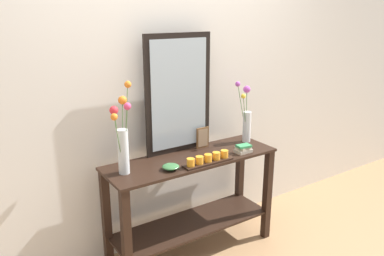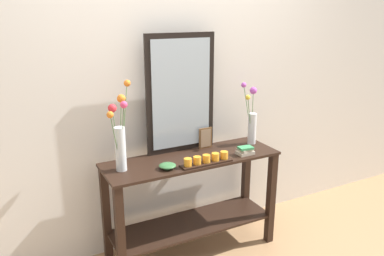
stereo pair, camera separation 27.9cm
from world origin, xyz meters
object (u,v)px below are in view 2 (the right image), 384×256
at_px(book_stack, 245,151).
at_px(decorative_bowl, 168,166).
at_px(tall_vase_left, 120,135).
at_px(console_table, 192,194).
at_px(mirror_leaning, 181,94).
at_px(picture_frame_small, 205,138).
at_px(candle_tray, 206,160).
at_px(vase_right, 252,120).

bearing_deg(book_stack, decorative_bowl, 178.44).
height_order(tall_vase_left, book_stack, tall_vase_left).
bearing_deg(tall_vase_left, book_stack, -9.47).
relative_size(console_table, mirror_leaning, 1.48).
bearing_deg(console_table, decorative_bowl, -156.22).
bearing_deg(decorative_bowl, picture_frame_small, 29.21).
xyz_separation_m(console_table, picture_frame_small, (0.19, 0.13, 0.38)).
bearing_deg(console_table, mirror_leaning, 88.65).
height_order(mirror_leaning, candle_tray, mirror_leaning).
distance_m(picture_frame_small, decorative_bowl, 0.50).
bearing_deg(book_stack, vase_right, 45.90).
bearing_deg(decorative_bowl, mirror_leaning, 49.23).
xyz_separation_m(tall_vase_left, book_stack, (0.92, -0.15, -0.22)).
height_order(candle_tray, picture_frame_small, picture_frame_small).
bearing_deg(book_stack, picture_frame_small, 127.52).
distance_m(vase_right, book_stack, 0.32).
xyz_separation_m(console_table, decorative_bowl, (-0.25, -0.11, 0.32)).
relative_size(decorative_bowl, book_stack, 0.95).
height_order(console_table, picture_frame_small, picture_frame_small).
distance_m(vase_right, candle_tray, 0.62).
height_order(console_table, decorative_bowl, decorative_bowl).
bearing_deg(vase_right, decorative_bowl, -167.61).
relative_size(candle_tray, decorative_bowl, 3.29).
bearing_deg(mirror_leaning, picture_frame_small, -14.39).
bearing_deg(vase_right, console_table, -172.82).
distance_m(mirror_leaning, picture_frame_small, 0.41).
relative_size(mirror_leaning, tall_vase_left, 1.50).
height_order(tall_vase_left, vase_right, tall_vase_left).
distance_m(console_table, mirror_leaning, 0.77).
bearing_deg(picture_frame_small, tall_vase_left, -171.49).
xyz_separation_m(tall_vase_left, vase_right, (1.11, 0.05, -0.05)).
distance_m(mirror_leaning, candle_tray, 0.54).
xyz_separation_m(tall_vase_left, candle_tray, (0.57, -0.18, -0.22)).
bearing_deg(mirror_leaning, book_stack, -38.68).
height_order(tall_vase_left, decorative_bowl, tall_vase_left).
distance_m(tall_vase_left, vase_right, 1.11).
height_order(mirror_leaning, decorative_bowl, mirror_leaning).
bearing_deg(vase_right, book_stack, -134.10).
xyz_separation_m(vase_right, candle_tray, (-0.55, -0.23, -0.17)).
bearing_deg(decorative_bowl, book_stack, -1.56).
relative_size(tall_vase_left, candle_tray, 1.53).
height_order(tall_vase_left, picture_frame_small, tall_vase_left).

